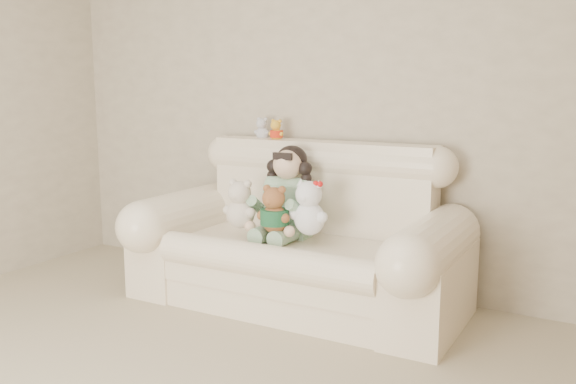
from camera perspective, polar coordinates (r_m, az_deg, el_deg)
The scene contains 8 objects.
wall_back at distance 4.27m, azimuth 4.37°, elevation 8.49°, with size 4.50×4.50×0.00m, color beige.
sofa at distance 3.93m, azimuth 0.71°, elevation -3.16°, with size 2.10×0.95×1.03m, color beige, non-canonical shape.
seated_child at distance 4.00m, azimuth 0.03°, elevation 0.11°, with size 0.36×0.44×0.60m, color #2E7C3A, non-canonical shape.
brown_teddy at distance 3.79m, azimuth -1.25°, elevation -1.19°, with size 0.22×0.17×0.35m, color brown, non-canonical shape.
white_cat at distance 3.74m, azimuth 1.99°, elevation -0.91°, with size 0.26×0.20×0.40m, color white, non-canonical shape.
cream_teddy at distance 3.93m, azimuth -4.38°, elevation -0.66°, with size 0.23×0.18×0.37m, color beige, non-canonical shape.
yellow_mini_bear at distance 4.31m, azimuth -1.06°, elevation 5.87°, with size 0.11×0.09×0.18m, color gold, non-canonical shape.
grey_mini_plush at distance 4.40m, azimuth -2.37°, elevation 6.00°, with size 0.12×0.09×0.19m, color silver, non-canonical shape.
Camera 1 is at (1.79, -1.37, 1.40)m, focal length 38.73 mm.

